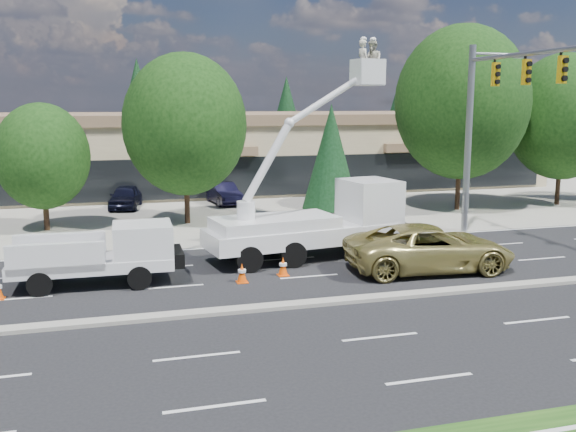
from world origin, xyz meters
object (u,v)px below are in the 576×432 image
object	(u,v)px
bucket_truck	(323,211)
minivan	(430,248)
utility_pickup	(104,260)
signal_mast	(496,108)

from	to	relation	value
bucket_truck	minivan	world-z (taller)	bucket_truck
utility_pickup	bucket_truck	distance (m)	8.96
utility_pickup	signal_mast	bearing A→B (deg)	10.64
minivan	signal_mast	bearing A→B (deg)	-46.95
signal_mast	minivan	distance (m)	8.58
minivan	bucket_truck	bearing A→B (deg)	48.97
signal_mast	utility_pickup	xyz separation A→B (m)	(-17.23, -2.85, -5.19)
signal_mast	utility_pickup	world-z (taller)	signal_mast
minivan	utility_pickup	bearing A→B (deg)	88.06
bucket_truck	minivan	xyz separation A→B (m)	(3.16, -3.25, -1.05)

